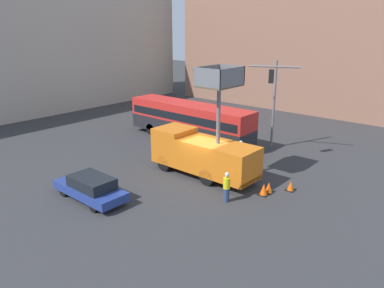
{
  "coord_description": "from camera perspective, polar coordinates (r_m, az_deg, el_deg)",
  "views": [
    {
      "loc": [
        -17.12,
        -13.97,
        9.43
      ],
      "look_at": [
        0.54,
        1.23,
        1.96
      ],
      "focal_mm": 35.0,
      "sensor_mm": 36.0,
      "label": 1
    }
  ],
  "objects": [
    {
      "name": "ground_plane",
      "position": [
        24.02,
        1.4,
        -5.34
      ],
      "size": [
        120.0,
        120.0,
        0.0
      ],
      "primitive_type": "plane",
      "color": "#333335"
    },
    {
      "name": "parked_car_curbside",
      "position": [
        21.85,
        -15.18,
        -6.41
      ],
      "size": [
        1.84,
        4.73,
        1.39
      ],
      "color": "navy",
      "rests_on": "ground_plane"
    },
    {
      "name": "road_worker_near_truck",
      "position": [
        20.83,
        5.29,
        -6.57
      ],
      "size": [
        0.38,
        0.38,
        1.75
      ],
      "rotation": [
        0.0,
        0.0,
        5.1
      ],
      "color": "navy",
      "rests_on": "ground_plane"
    },
    {
      "name": "traffic_light_pole",
      "position": [
        28.36,
        12.28,
        7.62
      ],
      "size": [
        3.59,
        3.34,
        6.88
      ],
      "color": "slate",
      "rests_on": "ground_plane"
    },
    {
      "name": "traffic_cone_far_side",
      "position": [
        22.49,
        11.62,
        -6.55
      ],
      "size": [
        0.57,
        0.57,
        0.65
      ],
      "color": "black",
      "rests_on": "ground_plane"
    },
    {
      "name": "road_worker_directing",
      "position": [
        25.93,
        7.39,
        -1.47
      ],
      "size": [
        0.38,
        0.38,
        1.89
      ],
      "rotation": [
        0.0,
        0.0,
        3.77
      ],
      "color": "navy",
      "rests_on": "ground_plane"
    },
    {
      "name": "traffic_cone_mid_road",
      "position": [
        23.08,
        14.81,
        -6.21
      ],
      "size": [
        0.53,
        0.53,
        0.6
      ],
      "color": "black",
      "rests_on": "ground_plane"
    },
    {
      "name": "building_backdrop_side",
      "position": [
        47.83,
        16.24,
        14.66
      ],
      "size": [
        10.0,
        28.0,
        14.79
      ],
      "color": "#936651",
      "rests_on": "ground_plane"
    },
    {
      "name": "city_bus",
      "position": [
        31.61,
        -0.33,
        3.86
      ],
      "size": [
        2.48,
        11.78,
        3.11
      ],
      "rotation": [
        0.0,
        0.0,
        1.8
      ],
      "color": "#232328",
      "rests_on": "ground_plane"
    },
    {
      "name": "utility_truck",
      "position": [
        24.02,
        1.63,
        -1.15
      ],
      "size": [
        2.48,
        7.34,
        7.1
      ],
      "color": "orange",
      "rests_on": "ground_plane"
    },
    {
      "name": "traffic_cone_near_truck",
      "position": [
        22.16,
        10.87,
        -6.86
      ],
      "size": [
        0.59,
        0.59,
        0.67
      ],
      "color": "black",
      "rests_on": "ground_plane"
    }
  ]
}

